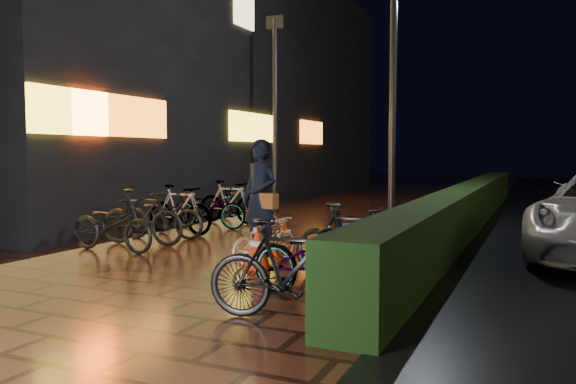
% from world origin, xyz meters
% --- Properties ---
extents(ground, '(80.00, 80.00, 0.00)m').
position_xyz_m(ground, '(0.00, 0.00, 0.00)').
color(ground, '#381911').
rests_on(ground, ground).
extents(hedge, '(0.70, 20.00, 1.00)m').
position_xyz_m(hedge, '(3.30, 8.00, 0.50)').
color(hedge, black).
rests_on(hedge, ground).
extents(storefront_block, '(12.09, 22.00, 9.00)m').
position_xyz_m(storefront_block, '(-9.50, 11.50, 4.50)').
color(storefront_block, black).
rests_on(storefront_block, ground).
extents(lamp_post_hedge, '(0.50, 0.23, 5.25)m').
position_xyz_m(lamp_post_hedge, '(2.18, 4.35, 2.89)').
color(lamp_post_hedge, black).
rests_on(lamp_post_hedge, ground).
extents(lamp_post_sf, '(0.55, 0.16, 5.82)m').
position_xyz_m(lamp_post_sf, '(-2.35, 8.38, 3.20)').
color(lamp_post_sf, black).
rests_on(lamp_post_sf, ground).
extents(cyclist, '(0.92, 1.49, 2.02)m').
position_xyz_m(cyclist, '(0.80, 1.34, 0.75)').
color(cyclist, silver).
rests_on(cyclist, ground).
extents(traffic_barrier, '(0.52, 1.62, 0.65)m').
position_xyz_m(traffic_barrier, '(0.86, 1.55, 0.32)').
color(traffic_barrier, red).
rests_on(traffic_barrier, ground).
extents(cart_assembly, '(0.62, 0.67, 0.94)m').
position_xyz_m(cart_assembly, '(2.15, 1.75, 0.48)').
color(cart_assembly, black).
rests_on(cart_assembly, ground).
extents(parked_bikes_storefront, '(2.11, 5.99, 1.09)m').
position_xyz_m(parked_bikes_storefront, '(-2.29, 3.75, 0.51)').
color(parked_bikes_storefront, black).
rests_on(parked_bikes_storefront, ground).
extents(parked_bikes_hedge, '(1.96, 2.88, 1.09)m').
position_xyz_m(parked_bikes_hedge, '(2.48, -0.34, 0.53)').
color(parked_bikes_hedge, black).
rests_on(parked_bikes_hedge, ground).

